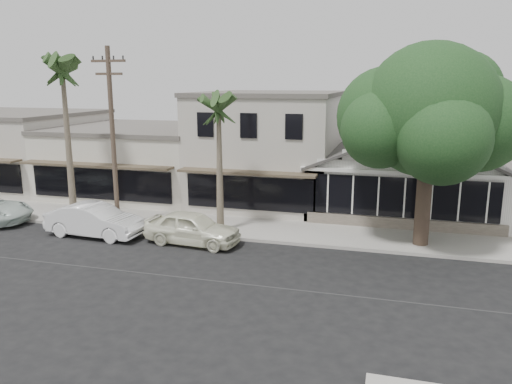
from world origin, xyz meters
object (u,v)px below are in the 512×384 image
(car_1, at_px, (95,220))
(shade_tree, at_px, (428,114))
(utility_pole, at_px, (113,135))
(car_0, at_px, (192,228))

(car_1, height_order, shade_tree, shade_tree)
(utility_pole, relative_size, car_1, 1.87)
(car_1, relative_size, shade_tree, 0.53)
(car_1, bearing_deg, car_0, -84.71)
(utility_pole, xyz_separation_m, car_1, (-0.37, -1.45, -4.00))
(shade_tree, bearing_deg, car_0, -165.63)
(car_0, bearing_deg, car_1, 97.12)
(car_0, xyz_separation_m, car_1, (-5.00, -0.16, 0.03))
(car_0, xyz_separation_m, shade_tree, (10.06, 2.58, 5.19))
(car_0, height_order, car_1, car_1)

